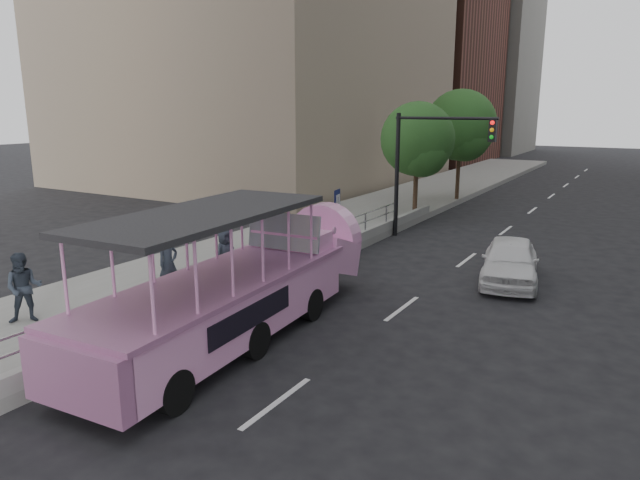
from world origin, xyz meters
TOP-DOWN VIEW (x-y plane):
  - ground at (0.00, 0.00)m, footprint 160.00×160.00m
  - sidewalk at (-5.75, 10.00)m, footprint 5.50×80.00m
  - kerb_wall at (-3.12, 2.00)m, footprint 0.24×30.00m
  - guardrail at (-3.12, 2.00)m, footprint 0.07×22.00m
  - duck_boat at (-1.66, 0.43)m, footprint 2.97×9.89m
  - car at (2.95, 8.00)m, footprint 2.44×4.39m
  - pedestrian_near at (-4.83, 1.08)m, footprint 0.48×0.68m
  - pedestrian_mid at (-6.19, -2.32)m, footprint 1.05×1.06m
  - pedestrian_far at (-4.35, 2.95)m, footprint 0.54×0.78m
  - parking_sign at (-2.77, 7.08)m, footprint 0.14×0.59m
  - traffic_signal at (-1.70, 12.50)m, footprint 4.20×0.32m
  - street_tree_near at (-3.30, 15.93)m, footprint 3.52×3.52m
  - street_tree_far at (-3.10, 21.93)m, footprint 3.97×3.97m
  - midrise_brick at (-18.00, 48.00)m, footprint 18.00×16.00m
  - midrise_stone_b at (-16.00, 64.00)m, footprint 16.00×14.00m

SIDE VIEW (x-z plane):
  - ground at x=0.00m, z-range 0.00..0.00m
  - sidewalk at x=-5.75m, z-range 0.00..0.30m
  - kerb_wall at x=-3.12m, z-range 0.30..0.66m
  - car at x=2.95m, z-range 0.00..1.41m
  - pedestrian_far at x=-4.35m, z-range 0.30..1.84m
  - guardrail at x=-3.12m, z-range 0.79..1.50m
  - pedestrian_mid at x=-6.19m, z-range 0.30..2.03m
  - pedestrian_near at x=-4.83m, z-range 0.30..2.03m
  - duck_boat at x=-1.66m, z-range -0.42..2.83m
  - parking_sign at x=-2.77m, z-range 0.35..3.01m
  - traffic_signal at x=-1.70m, z-range 0.90..6.10m
  - street_tree_near at x=-3.30m, z-range 0.96..6.68m
  - street_tree_far at x=-3.10m, z-range 1.08..7.53m
  - midrise_stone_b at x=-16.00m, z-range 0.00..20.00m
  - midrise_brick at x=-18.00m, z-range 0.00..26.00m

